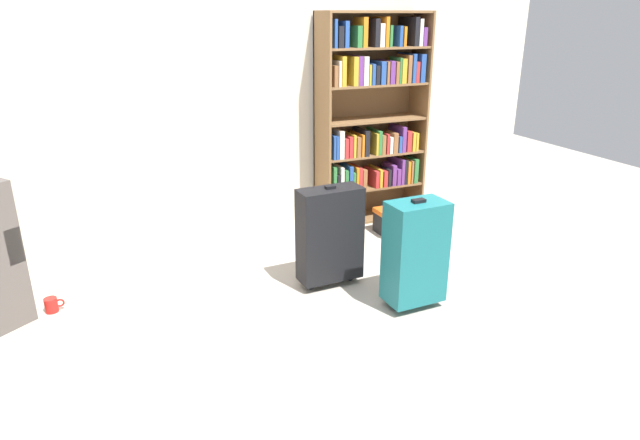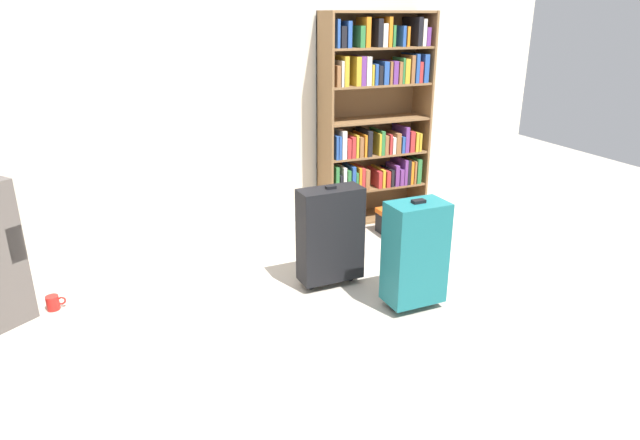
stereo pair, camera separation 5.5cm
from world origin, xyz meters
name	(u,v)px [view 1 (the left image)]	position (x,y,z in m)	size (l,w,h in m)	color
ground_plane	(345,319)	(0.00, 0.00, 0.00)	(9.83, 9.83, 0.00)	#B2A899
back_wall	(252,76)	(0.00, 1.82, 1.30)	(5.62, 0.10, 2.60)	beige
bookshelf	(371,114)	(1.01, 1.59, 0.96)	(0.97, 0.33, 1.81)	brown
mug	(52,305)	(-1.68, 0.83, 0.05)	(0.12, 0.08, 0.10)	red
storage_box	(404,219)	(1.11, 1.13, 0.11)	(0.48, 0.28, 0.21)	black
suitcase_black	(330,235)	(0.11, 0.48, 0.37)	(0.44, 0.20, 0.72)	black
suitcase_teal	(415,252)	(0.47, -0.02, 0.38)	(0.37, 0.24, 0.73)	#19666B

